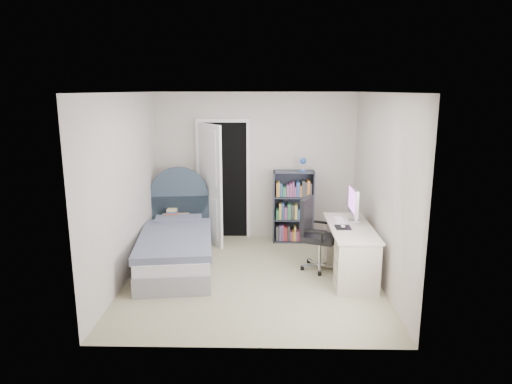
{
  "coord_description": "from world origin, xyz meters",
  "views": [
    {
      "loc": [
        0.17,
        -5.92,
        2.53
      ],
      "look_at": [
        0.04,
        0.29,
        1.14
      ],
      "focal_mm": 32.0,
      "sensor_mm": 36.0,
      "label": 1
    }
  ],
  "objects_px": {
    "floor_lamp": "(207,206)",
    "desk": "(350,248)",
    "nightstand": "(175,221)",
    "bookcase": "(294,209)",
    "office_chair": "(314,230)",
    "bed": "(177,245)"
  },
  "relations": [
    {
      "from": "bookcase",
      "to": "office_chair",
      "type": "bearing_deg",
      "value": -79.41
    },
    {
      "from": "floor_lamp",
      "to": "nightstand",
      "type": "bearing_deg",
      "value": -149.21
    },
    {
      "from": "bed",
      "to": "desk",
      "type": "height_order",
      "value": "bed"
    },
    {
      "from": "floor_lamp",
      "to": "office_chair",
      "type": "xyz_separation_m",
      "value": [
        1.7,
        -1.26,
        -0.03
      ]
    },
    {
      "from": "bed",
      "to": "desk",
      "type": "xyz_separation_m",
      "value": [
        2.48,
        -0.33,
        0.09
      ]
    },
    {
      "from": "floor_lamp",
      "to": "bookcase",
      "type": "height_order",
      "value": "floor_lamp"
    },
    {
      "from": "bookcase",
      "to": "desk",
      "type": "height_order",
      "value": "bookcase"
    },
    {
      "from": "nightstand",
      "to": "bookcase",
      "type": "xyz_separation_m",
      "value": [
        1.97,
        0.24,
        0.15
      ]
    },
    {
      "from": "floor_lamp",
      "to": "desk",
      "type": "distance_m",
      "value": 2.65
    },
    {
      "from": "office_chair",
      "to": "bookcase",
      "type": "bearing_deg",
      "value": 100.59
    },
    {
      "from": "bookcase",
      "to": "nightstand",
      "type": "bearing_deg",
      "value": -173.09
    },
    {
      "from": "bed",
      "to": "nightstand",
      "type": "height_order",
      "value": "bed"
    },
    {
      "from": "nightstand",
      "to": "office_chair",
      "type": "relative_size",
      "value": 0.61
    },
    {
      "from": "floor_lamp",
      "to": "desk",
      "type": "relative_size",
      "value": 1.02
    },
    {
      "from": "nightstand",
      "to": "desk",
      "type": "height_order",
      "value": "desk"
    },
    {
      "from": "floor_lamp",
      "to": "bookcase",
      "type": "distance_m",
      "value": 1.48
    },
    {
      "from": "nightstand",
      "to": "floor_lamp",
      "type": "relative_size",
      "value": 0.42
    },
    {
      "from": "nightstand",
      "to": "bookcase",
      "type": "height_order",
      "value": "bookcase"
    },
    {
      "from": "bed",
      "to": "office_chair",
      "type": "xyz_separation_m",
      "value": [
        2.01,
        -0.09,
        0.27
      ]
    },
    {
      "from": "floor_lamp",
      "to": "bookcase",
      "type": "relative_size",
      "value": 1.02
    },
    {
      "from": "nightstand",
      "to": "desk",
      "type": "xyz_separation_m",
      "value": [
        2.67,
        -1.2,
        -0.03
      ]
    },
    {
      "from": "bed",
      "to": "office_chair",
      "type": "bearing_deg",
      "value": -2.6
    }
  ]
}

